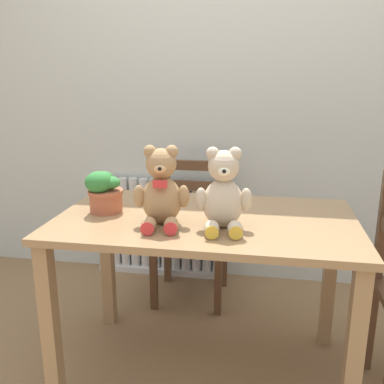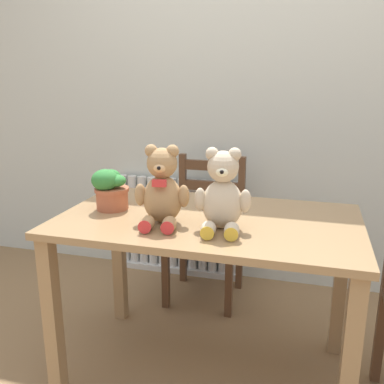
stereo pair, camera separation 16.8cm
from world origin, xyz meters
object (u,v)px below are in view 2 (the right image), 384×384
(teddy_bear_left, at_px, (162,190))
(teddy_bear_right, at_px, (222,195))
(wooden_chair_behind, at_px, (206,228))
(potted_plant, at_px, (110,189))

(teddy_bear_left, xyz_separation_m, teddy_bear_right, (0.25, 0.00, -0.00))
(teddy_bear_right, bearing_deg, wooden_chair_behind, -79.86)
(teddy_bear_left, height_order, teddy_bear_right, same)
(wooden_chair_behind, relative_size, teddy_bear_left, 2.70)
(teddy_bear_left, height_order, potted_plant, teddy_bear_left)
(teddy_bear_right, distance_m, potted_plant, 0.55)
(wooden_chair_behind, height_order, teddy_bear_left, teddy_bear_left)
(teddy_bear_left, relative_size, teddy_bear_right, 1.00)
(wooden_chair_behind, height_order, teddy_bear_right, teddy_bear_right)
(teddy_bear_left, bearing_deg, potted_plant, -31.12)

